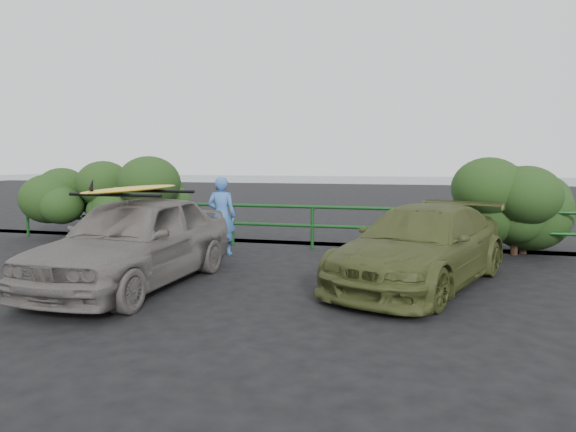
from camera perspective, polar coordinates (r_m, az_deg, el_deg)
name	(u,v)px	position (r m, az deg, el deg)	size (l,w,h in m)	color
ground	(177,302)	(7.87, -12.25, -9.29)	(80.00, 80.00, 0.00)	black
ocean	(393,177)	(66.88, 11.58, 4.22)	(200.00, 200.00, 0.00)	slate
guardrail	(272,226)	(12.35, -1.83, -1.10)	(14.00, 0.08, 1.04)	#124217
shrub_left	(106,201)	(14.73, -19.60, 1.63)	(3.20, 2.40, 2.02)	#223E16
shrub_right	(491,211)	(12.41, 21.63, 0.57)	(3.20, 2.40, 1.93)	#223E16
sedan	(136,240)	(8.89, -16.56, -2.60)	(1.80, 4.48, 1.53)	#67605B
olive_vehicle	(421,246)	(8.89, 14.61, -3.21)	(1.85, 4.56, 1.32)	#424920
man	(222,216)	(11.44, -7.38, 0.04)	(0.63, 0.42, 1.74)	#3F6DBD
roof_rack	(134,193)	(8.81, -16.72, 2.48)	(1.63, 1.14, 0.05)	black
surfboard	(134,189)	(8.81, -16.73, 2.91)	(0.55, 2.63, 0.08)	gold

